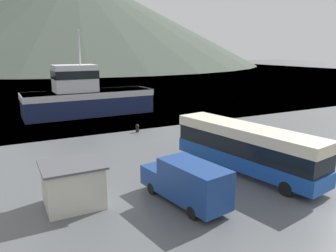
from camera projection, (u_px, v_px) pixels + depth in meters
name	position (u px, v px, depth m)	size (l,w,h in m)	color
water_surface	(36.00, 70.00, 139.71)	(240.00, 240.00, 0.00)	slate
hill_backdrop	(76.00, 18.00, 186.28)	(202.56, 202.56, 52.11)	#424C42
tour_bus	(246.00, 147.00, 22.59)	(4.42, 11.71, 3.31)	#194799
delivery_van	(187.00, 182.00, 18.03)	(2.88, 6.14, 2.47)	navy
fishing_boat	(86.00, 96.00, 42.64)	(16.54, 5.40, 10.86)	#19234C
storage_bin	(305.00, 149.00, 25.87)	(1.51, 1.47, 1.41)	#287F3D
dock_kiosk	(73.00, 184.00, 17.88)	(3.27, 3.03, 2.41)	beige
mooring_bollard	(137.00, 128.00, 33.98)	(0.37, 0.37, 0.83)	black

